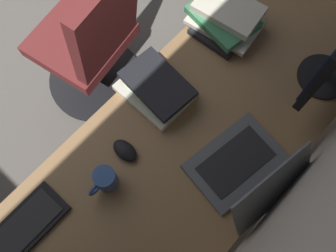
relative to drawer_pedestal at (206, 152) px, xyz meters
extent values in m
cube|color=#936D47|center=(0.19, -0.03, 0.37)|extent=(2.21, 0.70, 0.03)
cylinder|color=silver|center=(-0.85, -0.32, 0.00)|extent=(0.05, 0.05, 0.70)
cube|color=#936D47|center=(0.00, 0.00, 0.00)|extent=(0.40, 0.50, 0.69)
cube|color=silver|center=(0.00, -0.25, 0.00)|extent=(0.37, 0.01, 0.61)
cylinder|color=black|center=(-0.44, 0.19, 0.39)|extent=(0.20, 0.20, 0.01)
cylinder|color=black|center=(-0.44, 0.19, 0.44)|extent=(0.04, 0.04, 0.10)
cube|color=#595B60|center=(0.07, 0.15, 0.39)|extent=(0.37, 0.28, 0.01)
cube|color=#262628|center=(0.07, 0.15, 0.40)|extent=(0.29, 0.19, 0.00)
cube|color=#595B60|center=(0.10, 0.30, 0.50)|extent=(0.35, 0.15, 0.20)
cube|color=#B2BCCC|center=(0.10, 0.30, 0.50)|extent=(0.31, 0.12, 0.17)
cube|color=black|center=(0.80, -0.25, 0.39)|extent=(0.42, 0.14, 0.02)
cube|color=#2D2D30|center=(0.80, -0.25, 0.40)|extent=(0.38, 0.11, 0.00)
ellipsoid|color=black|center=(0.31, -0.18, 0.40)|extent=(0.06, 0.10, 0.03)
cube|color=black|center=(-0.35, -0.25, 0.40)|extent=(0.24, 0.22, 0.03)
cube|color=beige|center=(-0.36, -0.25, 0.42)|extent=(0.23, 0.31, 0.02)
cube|color=#3D8456|center=(-0.35, -0.27, 0.44)|extent=(0.23, 0.29, 0.03)
cube|color=beige|center=(-0.38, -0.26, 0.48)|extent=(0.20, 0.28, 0.03)
cube|color=beige|center=(0.06, -0.26, 0.40)|extent=(0.22, 0.27, 0.03)
cube|color=#3D8456|center=(0.05, -0.25, 0.42)|extent=(0.18, 0.24, 0.03)
cube|color=black|center=(0.05, -0.26, 0.45)|extent=(0.20, 0.28, 0.03)
cylinder|color=#335193|center=(0.43, -0.15, 0.43)|extent=(0.08, 0.08, 0.10)
torus|color=#335193|center=(0.48, -0.15, 0.44)|extent=(0.06, 0.01, 0.06)
cube|color=maroon|center=(0.01, -0.83, 0.11)|extent=(0.50, 0.48, 0.07)
cube|color=maroon|center=(-0.03, -0.63, 0.40)|extent=(0.41, 0.19, 0.50)
cylinder|color=black|center=(0.01, -0.83, -0.10)|extent=(0.05, 0.05, 0.37)
cylinder|color=black|center=(0.01, -0.83, -0.31)|extent=(0.56, 0.56, 0.03)
camera|label=1|loc=(0.49, 0.19, 1.70)|focal=39.37mm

